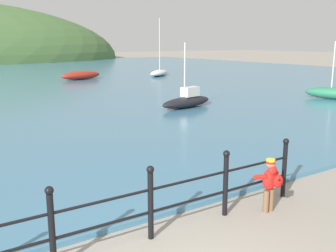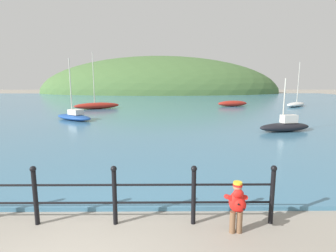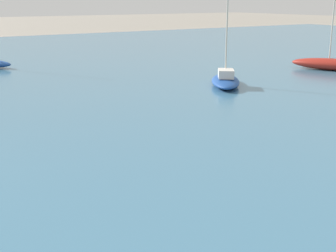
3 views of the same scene
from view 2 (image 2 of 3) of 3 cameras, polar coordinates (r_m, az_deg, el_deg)
The scene contains 9 objects.
water at distance 35.50m, azimuth -2.98°, elevation 5.03°, with size 80.00×60.00×0.10m, color teal.
far_hillside at distance 70.27m, azimuth -1.75°, elevation 7.20°, with size 62.13×34.17×19.00m.
iron_railing at distance 5.61m, azimuth -19.61°, elevation -13.70°, with size 7.90×0.12×1.21m.
child_in_coat at distance 5.19m, azimuth 14.82°, elevation -15.86°, with size 0.38×0.53×1.00m.
boat_twin_mast at distance 20.16m, azimuth -19.79°, elevation 2.01°, with size 3.62×3.17×4.38m.
boat_red_dinghy at distance 15.91m, azimuth 24.15°, elevation 0.02°, with size 3.14×1.45×2.92m.
boat_nearest_quay at distance 30.79m, azimuth 13.88°, elevation 4.78°, with size 3.68×1.88×0.65m.
boat_mid_harbor at distance 32.82m, azimuth 26.08°, elevation 4.28°, with size 3.73×3.55×4.92m.
boat_white_sailboat at distance 28.01m, azimuth -15.21°, elevation 4.33°, with size 4.64×3.07×5.69m.
Camera 2 is at (1.54, -3.36, 2.80)m, focal length 28.00 mm.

